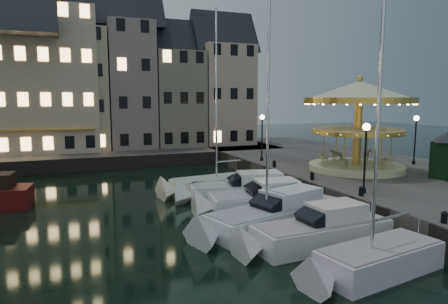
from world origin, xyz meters
name	(u,v)px	position (x,y,z in m)	size (l,w,h in m)	color
ground	(262,234)	(0.00, 0.00, 0.00)	(160.00, 160.00, 0.00)	black
quay_east	(390,180)	(14.00, 6.00, 0.65)	(16.00, 56.00, 1.30)	#474442
quay_north	(80,157)	(-8.00, 28.00, 0.65)	(44.00, 12.00, 1.30)	#474442
quaywall_e	(301,188)	(6.00, 6.00, 0.65)	(0.15, 44.00, 1.30)	#47423A
quaywall_n	(104,164)	(-6.00, 22.00, 0.65)	(48.00, 0.15, 1.30)	#47423A
streetlamp_b	(366,148)	(7.20, 1.00, 4.02)	(0.44, 0.44, 4.17)	black
streetlamp_c	(262,131)	(7.20, 14.50, 4.02)	(0.44, 0.44, 4.17)	black
streetlamp_d	(416,133)	(18.50, 8.00, 4.02)	(0.44, 0.44, 4.17)	black
bollard_a	(444,217)	(6.60, -5.00, 1.60)	(0.30, 0.30, 0.57)	black
bollard_b	(361,191)	(6.60, 0.50, 1.60)	(0.30, 0.30, 0.57)	black
bollard_c	(312,175)	(6.60, 5.50, 1.60)	(0.30, 0.30, 0.57)	black
bollard_d	(274,164)	(6.60, 11.00, 1.60)	(0.30, 0.30, 0.57)	black
townhouse_nb	(15,85)	(-14.05, 30.00, 8.28)	(6.16, 8.00, 13.80)	slate
townhouse_nc	(76,82)	(-8.00, 30.00, 8.78)	(6.82, 8.00, 14.80)	tan
townhouse_nd	(129,78)	(-2.25, 30.00, 9.28)	(5.50, 8.00, 15.80)	gray
townhouse_ne	(175,91)	(3.20, 30.00, 7.78)	(6.16, 8.00, 12.80)	gray
townhouse_nf	(222,88)	(9.25, 30.00, 8.28)	(6.82, 8.00, 13.80)	tan
hotel_corner	(15,71)	(-14.00, 30.00, 9.78)	(17.60, 9.00, 16.80)	#C6B197
motorboat_a	(370,263)	(1.68, -5.93, 0.54)	(6.50, 2.98, 10.67)	silver
motorboat_b	(315,233)	(1.50, -2.44, 0.64)	(7.81, 2.66, 2.15)	silver
motorboat_c	(273,216)	(0.95, 0.68, 0.68)	(9.48, 4.93, 12.66)	silver
motorboat_d	(258,202)	(1.54, 3.70, 0.64)	(7.74, 3.44, 2.15)	silver
motorboat_e	(241,191)	(1.67, 6.61, 0.64)	(8.70, 4.18, 2.15)	silver
motorboat_f	(219,185)	(1.22, 9.50, 0.53)	(9.38, 3.52, 12.40)	beige
carousel	(359,108)	(12.03, 7.55, 6.15)	(8.41, 8.41, 7.36)	#C2C593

